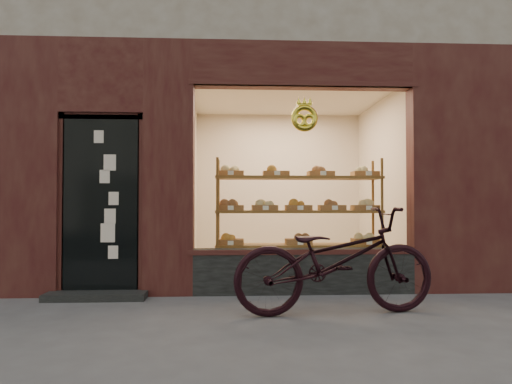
{
  "coord_description": "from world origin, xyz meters",
  "views": [
    {
      "loc": [
        -0.43,
        -3.48,
        1.11
      ],
      "look_at": [
        -0.14,
        2.0,
        1.25
      ],
      "focal_mm": 32.0,
      "sensor_mm": 36.0,
      "label": 1
    }
  ],
  "objects": [
    {
      "name": "bicycle",
      "position": [
        0.6,
        1.06,
        0.54
      ],
      "size": [
        2.1,
        0.9,
        1.07
      ],
      "primitive_type": "imported",
      "rotation": [
        0.0,
        0.0,
        1.67
      ],
      "color": "black",
      "rests_on": "ground"
    },
    {
      "name": "display_shelf",
      "position": [
        0.45,
        2.55,
        0.87
      ],
      "size": [
        2.2,
        0.45,
        1.7
      ],
      "color": "brown",
      "rests_on": "ground"
    },
    {
      "name": "ground",
      "position": [
        0.0,
        0.0,
        0.0
      ],
      "size": [
        90.0,
        90.0,
        0.0
      ],
      "primitive_type": "plane",
      "color": "#474748"
    }
  ]
}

